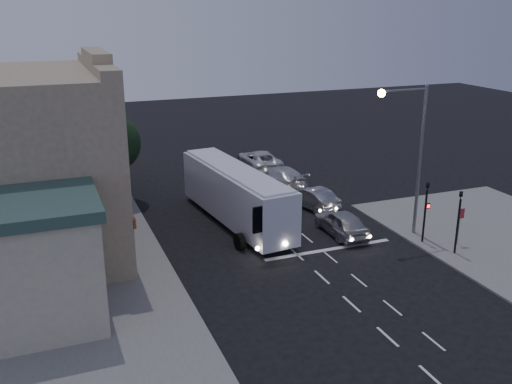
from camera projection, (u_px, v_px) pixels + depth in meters
name	position (u px, v px, depth m)	size (l,w,h in m)	color
ground	(313.00, 269.00, 30.44)	(120.00, 120.00, 0.00)	black
sidewalk_far	(50.00, 248.00, 33.02)	(12.00, 50.00, 0.12)	slate
road_markings	(307.00, 243.00, 33.81)	(8.00, 30.55, 0.01)	silver
tour_bus	(236.00, 194.00, 36.42)	(3.78, 12.14, 3.66)	white
car_suv	(341.00, 222.00, 34.88)	(1.85, 4.59, 1.56)	#ACACAC
car_sedan_a	(312.00, 198.00, 39.54)	(1.55, 4.46, 1.47)	#989899
car_sedan_b	(280.00, 176.00, 44.25)	(2.22, 5.47, 1.59)	silver
car_sedan_c	(260.00, 160.00, 49.03)	(2.63, 5.71, 1.59)	silver
traffic_signal_main	(426.00, 205.00, 33.00)	(0.25, 0.35, 4.10)	black
traffic_signal_side	(459.00, 215.00, 31.49)	(0.18, 0.15, 4.10)	black
regulatory_sign	(460.00, 220.00, 32.94)	(0.45, 0.12, 2.20)	slate
streetlight	(412.00, 144.00, 33.14)	(3.32, 0.44, 9.00)	slate
main_building	(21.00, 164.00, 31.10)	(10.12, 12.00, 11.00)	gray
low_building_south	(13.00, 265.00, 24.06)	(7.40, 5.40, 5.70)	#A5A296
low_building_north	(31.00, 147.00, 42.44)	(9.40, 9.40, 6.50)	#A5A296
street_tree	(111.00, 141.00, 39.51)	(4.00, 4.00, 6.20)	black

